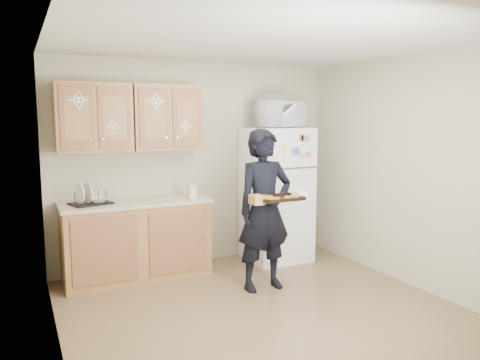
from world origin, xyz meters
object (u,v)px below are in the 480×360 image
(dish_rack, at_px, (91,197))
(refrigerator, at_px, (276,194))
(microwave, at_px, (279,114))
(person, at_px, (265,210))
(baking_tray, at_px, (279,199))

(dish_rack, bearing_deg, refrigerator, -1.02)
(microwave, distance_m, dish_rack, 2.45)
(refrigerator, height_order, microwave, microwave)
(refrigerator, xyz_separation_m, dish_rack, (-2.28, 0.04, 0.13))
(refrigerator, xyz_separation_m, person, (-0.65, -0.87, 0.01))
(person, xyz_separation_m, dish_rack, (-1.64, 0.91, 0.12))
(baking_tray, bearing_deg, dish_rack, 141.98)
(person, height_order, dish_rack, person)
(microwave, bearing_deg, refrigerator, 75.05)
(person, height_order, baking_tray, person)
(person, height_order, microwave, microwave)
(baking_tray, xyz_separation_m, microwave, (0.65, 1.12, 0.84))
(baking_tray, relative_size, dish_rack, 1.11)
(baking_tray, xyz_separation_m, dish_rack, (-1.63, 1.21, -0.05))
(microwave, xyz_separation_m, dish_rack, (-2.28, 0.09, -0.89))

